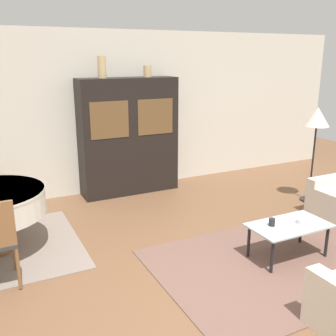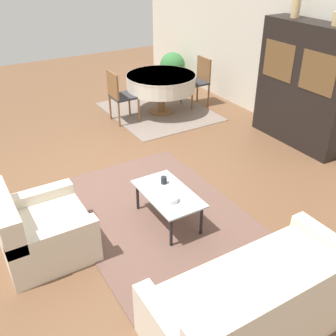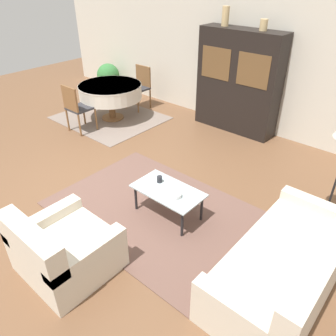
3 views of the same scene
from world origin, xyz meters
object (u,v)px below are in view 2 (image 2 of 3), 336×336
(cup, at_px, (164,180))
(dining_chair_near, at_px, (119,93))
(coffee_table, at_px, (168,196))
(dining_table, at_px, (161,82))
(couch, at_px, (263,301))
(display_cabinet, at_px, (304,86))
(potted_plant, at_px, (172,66))
(armchair, at_px, (40,230))
(dining_chair_far, at_px, (199,78))
(vase_tall, at_px, (296,6))
(bowl, at_px, (172,199))

(cup, bearing_deg, dining_chair_near, 165.58)
(coffee_table, height_order, dining_table, dining_table)
(couch, distance_m, coffee_table, 1.71)
(display_cabinet, xyz_separation_m, potted_plant, (-3.73, -0.18, -0.55))
(armchair, distance_m, dining_chair_far, 4.94)
(dining_chair_far, height_order, cup, dining_chair_far)
(coffee_table, height_order, dining_chair_near, dining_chair_near)
(display_cabinet, xyz_separation_m, cup, (0.60, -2.94, -0.51))
(couch, bearing_deg, dining_chair_near, 79.74)
(vase_tall, bearing_deg, dining_chair_far, -166.89)
(coffee_table, bearing_deg, armchair, -99.29)
(armchair, height_order, potted_plant, armchair)
(couch, xyz_separation_m, display_cabinet, (-2.51, 3.07, 0.68))
(coffee_table, xyz_separation_m, dining_chair_far, (-3.09, 2.57, 0.18))
(cup, xyz_separation_m, vase_tall, (-1.01, 2.95, 1.65))
(dining_table, relative_size, vase_tall, 3.95)
(armchair, height_order, display_cabinet, display_cabinet)
(coffee_table, height_order, dining_chair_far, dining_chair_far)
(cup, distance_m, potted_plant, 5.14)
(coffee_table, bearing_deg, display_cabinet, 105.00)
(couch, bearing_deg, armchair, 125.65)
(display_cabinet, height_order, cup, display_cabinet)
(dining_chair_far, bearing_deg, display_cabinet, -169.21)
(couch, relative_size, cup, 22.19)
(couch, bearing_deg, potted_plant, 65.11)
(couch, bearing_deg, bowl, 89.60)
(display_cabinet, bearing_deg, potted_plant, -177.27)
(couch, height_order, dining_chair_near, dining_chair_near)
(armchair, relative_size, bowl, 6.08)
(dining_chair_near, bearing_deg, bowl, -14.74)
(coffee_table, relative_size, cup, 10.50)
(coffee_table, bearing_deg, dining_chair_far, 140.20)
(display_cabinet, relative_size, dining_table, 1.46)
(couch, relative_size, potted_plant, 2.67)
(couch, bearing_deg, dining_chair_far, 61.18)
(couch, relative_size, armchair, 2.08)
(vase_tall, bearing_deg, bowl, -65.65)
(display_cabinet, distance_m, vase_tall, 1.21)
(dining_chair_far, bearing_deg, armchair, 125.27)
(dining_chair_near, height_order, bowl, dining_chair_near)
(armchair, distance_m, coffee_table, 1.48)
(display_cabinet, bearing_deg, coffee_table, -75.00)
(bowl, relative_size, potted_plant, 0.21)
(dining_chair_near, relative_size, dining_chair_far, 1.00)
(dining_table, xyz_separation_m, cup, (2.88, -1.63, -0.16))
(cup, bearing_deg, bowl, -17.20)
(dining_table, xyz_separation_m, vase_tall, (1.87, 1.32, 1.50))
(display_cabinet, relative_size, dining_chair_near, 2.04)
(dining_chair_far, relative_size, potted_plant, 1.29)
(couch, distance_m, bowl, 1.54)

